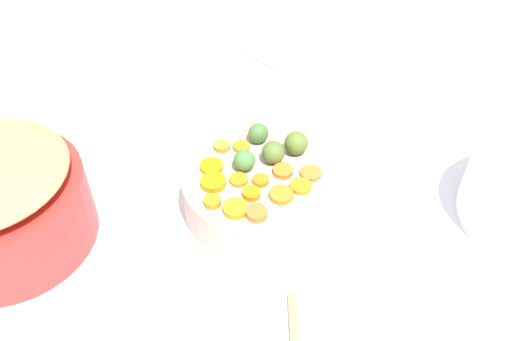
% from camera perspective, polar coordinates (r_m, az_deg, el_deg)
% --- Properties ---
extents(tabletop, '(2.40, 2.40, 0.02)m').
position_cam_1_polar(tabletop, '(0.86, -0.92, -4.06)').
color(tabletop, white).
rests_on(tabletop, ground).
extents(serving_bowl_carrots, '(0.22, 0.22, 0.07)m').
position_cam_1_polar(serving_bowl_carrots, '(0.82, -0.00, -2.33)').
color(serving_bowl_carrots, '#BDAF95').
rests_on(serving_bowl_carrots, tabletop).
extents(metal_pot, '(0.25, 0.25, 0.11)m').
position_cam_1_polar(metal_pot, '(0.85, -25.72, -4.00)').
color(metal_pot, red).
rests_on(metal_pot, tabletop).
extents(carrot_slice_0, '(0.04, 0.04, 0.01)m').
position_cam_1_polar(carrot_slice_0, '(0.76, 2.74, -2.64)').
color(carrot_slice_0, orange).
rests_on(carrot_slice_0, serving_bowl_carrots).
extents(carrot_slice_1, '(0.04, 0.04, 0.01)m').
position_cam_1_polar(carrot_slice_1, '(0.80, 2.92, -0.07)').
color(carrot_slice_1, orange).
rests_on(carrot_slice_1, serving_bowl_carrots).
extents(carrot_slice_2, '(0.03, 0.03, 0.01)m').
position_cam_1_polar(carrot_slice_2, '(0.84, -3.71, 2.62)').
color(carrot_slice_2, orange).
rests_on(carrot_slice_2, serving_bowl_carrots).
extents(carrot_slice_3, '(0.04, 0.04, 0.01)m').
position_cam_1_polar(carrot_slice_3, '(0.78, 4.83, -1.70)').
color(carrot_slice_3, orange).
rests_on(carrot_slice_3, serving_bowl_carrots).
extents(carrot_slice_4, '(0.03, 0.03, 0.01)m').
position_cam_1_polar(carrot_slice_4, '(0.76, -0.49, -2.50)').
color(carrot_slice_4, orange).
rests_on(carrot_slice_4, serving_bowl_carrots).
extents(carrot_slice_5, '(0.04, 0.04, 0.01)m').
position_cam_1_polar(carrot_slice_5, '(0.81, -4.80, 0.44)').
color(carrot_slice_5, orange).
rests_on(carrot_slice_5, serving_bowl_carrots).
extents(carrot_slice_6, '(0.03, 0.03, 0.01)m').
position_cam_1_polar(carrot_slice_6, '(0.75, -4.71, -3.36)').
color(carrot_slice_6, orange).
rests_on(carrot_slice_6, serving_bowl_carrots).
extents(carrot_slice_7, '(0.04, 0.04, 0.01)m').
position_cam_1_polar(carrot_slice_7, '(0.78, -4.48, -1.48)').
color(carrot_slice_7, orange).
rests_on(carrot_slice_7, serving_bowl_carrots).
extents(carrot_slice_8, '(0.03, 0.03, 0.01)m').
position_cam_1_polar(carrot_slice_8, '(0.78, -1.87, -1.00)').
color(carrot_slice_8, orange).
rests_on(carrot_slice_8, serving_bowl_carrots).
extents(carrot_slice_9, '(0.05, 0.05, 0.01)m').
position_cam_1_polar(carrot_slice_9, '(0.74, -2.23, -4.12)').
color(carrot_slice_9, orange).
rests_on(carrot_slice_9, serving_bowl_carrots).
extents(carrot_slice_10, '(0.03, 0.03, 0.01)m').
position_cam_1_polar(carrot_slice_10, '(0.80, 5.93, -0.31)').
color(carrot_slice_10, orange).
rests_on(carrot_slice_10, serving_bowl_carrots).
extents(carrot_slice_11, '(0.03, 0.03, 0.01)m').
position_cam_1_polar(carrot_slice_11, '(0.78, 0.51, -1.07)').
color(carrot_slice_11, orange).
rests_on(carrot_slice_11, serving_bowl_carrots).
extents(carrot_slice_12, '(0.04, 0.04, 0.01)m').
position_cam_1_polar(carrot_slice_12, '(0.74, 0.07, -4.59)').
color(carrot_slice_12, orange).
rests_on(carrot_slice_12, serving_bowl_carrots).
extents(carrot_slice_13, '(0.03, 0.03, 0.01)m').
position_cam_1_polar(carrot_slice_13, '(0.84, -1.59, 2.58)').
color(carrot_slice_13, orange).
rests_on(carrot_slice_13, serving_bowl_carrots).
extents(brussels_sprout_0, '(0.04, 0.04, 0.04)m').
position_cam_1_polar(brussels_sprout_0, '(0.82, 4.47, 2.85)').
color(brussels_sprout_0, '#56702B').
rests_on(brussels_sprout_0, serving_bowl_carrots).
extents(brussels_sprout_1, '(0.03, 0.03, 0.03)m').
position_cam_1_polar(brussels_sprout_1, '(0.84, 0.24, 4.05)').
color(brussels_sprout_1, '#457233').
rests_on(brussels_sprout_1, serving_bowl_carrots).
extents(brussels_sprout_2, '(0.03, 0.03, 0.03)m').
position_cam_1_polar(brussels_sprout_2, '(0.80, -1.04, 1.19)').
color(brussels_sprout_2, '#48813F').
rests_on(brussels_sprout_2, serving_bowl_carrots).
extents(brussels_sprout_3, '(0.04, 0.04, 0.04)m').
position_cam_1_polar(brussels_sprout_3, '(0.81, 1.86, 1.97)').
color(brussels_sprout_3, '#536E2D').
rests_on(brussels_sprout_3, serving_bowl_carrots).
extents(dish_towel, '(0.17, 0.14, 0.01)m').
position_cam_1_polar(dish_towel, '(1.22, 2.73, 13.01)').
color(dish_towel, '#99A9BB').
rests_on(dish_towel, tabletop).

